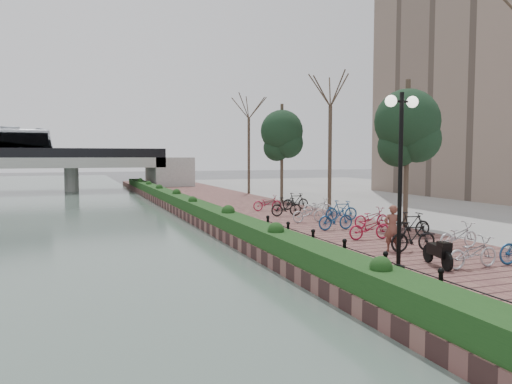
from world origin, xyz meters
TOP-DOWN VIEW (x-y plane):
  - ground at (0.00, 0.00)m, footprint 220.00×220.00m
  - promenade at (4.00, 17.50)m, footprint 8.00×75.00m
  - inland_pavement at (20.00, 17.50)m, footprint 24.00×75.00m
  - hedge at (0.60, 20.00)m, footprint 1.10×56.00m
  - chain_fence at (1.40, 2.00)m, footprint 0.10×14.10m
  - lamppost at (2.59, 2.08)m, footprint 1.02×0.32m
  - motorcycle at (3.84, 1.98)m, footprint 0.76×1.48m
  - pedestrian at (4.00, 4.37)m, footprint 0.66×0.55m
  - bicycle_parking at (5.49, 9.25)m, footprint 2.40×17.32m
  - street_trees at (8.00, 12.68)m, footprint 3.20×37.12m

SIDE VIEW (x-z plane):
  - ground at x=0.00m, z-range 0.00..0.00m
  - promenade at x=4.00m, z-range 0.00..0.50m
  - inland_pavement at x=20.00m, z-range 0.00..0.50m
  - hedge at x=0.60m, z-range 0.50..1.10m
  - chain_fence at x=1.40m, z-range 0.50..1.20m
  - motorcycle at x=3.84m, z-range 0.50..1.38m
  - bicycle_parking at x=5.49m, z-range 0.47..1.47m
  - pedestrian at x=4.00m, z-range 0.50..2.05m
  - street_trees at x=8.00m, z-range 0.29..7.09m
  - lamppost at x=2.59m, z-range 1.58..6.47m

